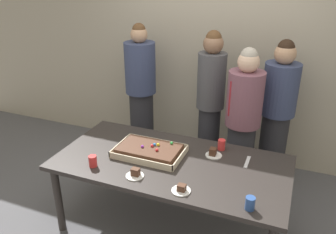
{
  "coord_description": "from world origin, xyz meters",
  "views": [
    {
      "loc": [
        0.96,
        -2.43,
        2.32
      ],
      "look_at": [
        -0.09,
        0.15,
        1.08
      ],
      "focal_mm": 36.63,
      "sensor_mm": 36.0,
      "label": 1
    }
  ],
  "objects_px": {
    "plated_slice_near_right": "(181,189)",
    "cake_server_utensil": "(247,162)",
    "party_table": "(171,168)",
    "sheet_cake": "(150,151)",
    "person_striped_tie_right": "(277,113)",
    "drink_cup_far_end": "(221,145)",
    "drink_cup_nearest": "(250,203)",
    "person_serving_front": "(141,93)",
    "person_green_shirt_behind": "(210,102)",
    "drink_cup_middle": "(93,161)",
    "person_far_right_suit": "(243,123)",
    "plated_slice_near_left": "(135,174)",
    "plated_slice_far_left": "(213,153)"
  },
  "relations": [
    {
      "from": "plated_slice_near_right",
      "to": "person_green_shirt_behind",
      "type": "bearing_deg",
      "value": 97.47
    },
    {
      "from": "party_table",
      "to": "person_far_right_suit",
      "type": "distance_m",
      "value": 0.95
    },
    {
      "from": "person_serving_front",
      "to": "person_striped_tie_right",
      "type": "bearing_deg",
      "value": 62.04
    },
    {
      "from": "party_table",
      "to": "plated_slice_far_left",
      "type": "distance_m",
      "value": 0.4
    },
    {
      "from": "cake_server_utensil",
      "to": "person_serving_front",
      "type": "height_order",
      "value": "person_serving_front"
    },
    {
      "from": "sheet_cake",
      "to": "drink_cup_middle",
      "type": "xyz_separation_m",
      "value": [
        -0.36,
        -0.37,
        0.01
      ]
    },
    {
      "from": "cake_server_utensil",
      "to": "person_striped_tie_right",
      "type": "bearing_deg",
      "value": 81.35
    },
    {
      "from": "plated_slice_near_left",
      "to": "cake_server_utensil",
      "type": "relative_size",
      "value": 0.75
    },
    {
      "from": "drink_cup_nearest",
      "to": "person_green_shirt_behind",
      "type": "bearing_deg",
      "value": 115.65
    },
    {
      "from": "party_table",
      "to": "person_serving_front",
      "type": "height_order",
      "value": "person_serving_front"
    },
    {
      "from": "party_table",
      "to": "plated_slice_near_right",
      "type": "relative_size",
      "value": 13.68
    },
    {
      "from": "person_serving_front",
      "to": "person_green_shirt_behind",
      "type": "height_order",
      "value": "person_serving_front"
    },
    {
      "from": "person_green_shirt_behind",
      "to": "person_far_right_suit",
      "type": "xyz_separation_m",
      "value": [
        0.42,
        -0.28,
        -0.07
      ]
    },
    {
      "from": "party_table",
      "to": "person_green_shirt_behind",
      "type": "bearing_deg",
      "value": 87.77
    },
    {
      "from": "plated_slice_near_right",
      "to": "person_serving_front",
      "type": "xyz_separation_m",
      "value": [
        -1.08,
        1.5,
        0.14
      ]
    },
    {
      "from": "cake_server_utensil",
      "to": "person_striped_tie_right",
      "type": "height_order",
      "value": "person_striped_tie_right"
    },
    {
      "from": "plated_slice_far_left",
      "to": "drink_cup_far_end",
      "type": "bearing_deg",
      "value": 74.68
    },
    {
      "from": "person_far_right_suit",
      "to": "plated_slice_near_right",
      "type": "bearing_deg",
      "value": 30.89
    },
    {
      "from": "party_table",
      "to": "sheet_cake",
      "type": "distance_m",
      "value": 0.25
    },
    {
      "from": "cake_server_utensil",
      "to": "plated_slice_near_right",
      "type": "bearing_deg",
      "value": -122.51
    },
    {
      "from": "drink_cup_far_end",
      "to": "person_striped_tie_right",
      "type": "bearing_deg",
      "value": 62.46
    },
    {
      "from": "drink_cup_middle",
      "to": "plated_slice_far_left",
      "type": "bearing_deg",
      "value": 31.57
    },
    {
      "from": "drink_cup_nearest",
      "to": "person_far_right_suit",
      "type": "xyz_separation_m",
      "value": [
        -0.29,
        1.21,
        0.05
      ]
    },
    {
      "from": "drink_cup_far_end",
      "to": "drink_cup_nearest",
      "type": "bearing_deg",
      "value": -62.66
    },
    {
      "from": "drink_cup_far_end",
      "to": "person_striped_tie_right",
      "type": "height_order",
      "value": "person_striped_tie_right"
    },
    {
      "from": "person_striped_tie_right",
      "to": "person_far_right_suit",
      "type": "height_order",
      "value": "person_striped_tie_right"
    },
    {
      "from": "plated_slice_near_right",
      "to": "cake_server_utensil",
      "type": "relative_size",
      "value": 0.75
    },
    {
      "from": "plated_slice_near_left",
      "to": "person_green_shirt_behind",
      "type": "xyz_separation_m",
      "value": [
        0.23,
        1.43,
        0.15
      ]
    },
    {
      "from": "plated_slice_far_left",
      "to": "drink_cup_nearest",
      "type": "xyz_separation_m",
      "value": [
        0.44,
        -0.63,
        0.03
      ]
    },
    {
      "from": "plated_slice_near_right",
      "to": "drink_cup_middle",
      "type": "bearing_deg",
      "value": 176.36
    },
    {
      "from": "drink_cup_middle",
      "to": "cake_server_utensil",
      "type": "bearing_deg",
      "value": 24.78
    },
    {
      "from": "plated_slice_near_right",
      "to": "person_serving_front",
      "type": "distance_m",
      "value": 1.85
    },
    {
      "from": "plated_slice_near_right",
      "to": "person_far_right_suit",
      "type": "distance_m",
      "value": 1.22
    },
    {
      "from": "drink_cup_middle",
      "to": "cake_server_utensil",
      "type": "distance_m",
      "value": 1.35
    },
    {
      "from": "drink_cup_middle",
      "to": "person_green_shirt_behind",
      "type": "distance_m",
      "value": 1.56
    },
    {
      "from": "sheet_cake",
      "to": "cake_server_utensil",
      "type": "xyz_separation_m",
      "value": [
        0.86,
        0.2,
        -0.03
      ]
    },
    {
      "from": "sheet_cake",
      "to": "person_striped_tie_right",
      "type": "relative_size",
      "value": 0.37
    },
    {
      "from": "person_serving_front",
      "to": "party_table",
      "type": "bearing_deg",
      "value": 7.42
    },
    {
      "from": "person_serving_front",
      "to": "person_green_shirt_behind",
      "type": "xyz_separation_m",
      "value": [
        0.88,
        -0.02,
        0.02
      ]
    },
    {
      "from": "party_table",
      "to": "person_serving_front",
      "type": "xyz_separation_m",
      "value": [
        -0.84,
        1.11,
        0.23
      ]
    },
    {
      "from": "party_table",
      "to": "drink_cup_far_end",
      "type": "relative_size",
      "value": 20.52
    },
    {
      "from": "plated_slice_near_left",
      "to": "drink_cup_middle",
      "type": "xyz_separation_m",
      "value": [
        -0.41,
        0.0,
        0.03
      ]
    },
    {
      "from": "drink_cup_nearest",
      "to": "person_striped_tie_right",
      "type": "xyz_separation_m",
      "value": [
        0.01,
        1.56,
        0.07
      ]
    },
    {
      "from": "drink_cup_nearest",
      "to": "person_far_right_suit",
      "type": "height_order",
      "value": "person_far_right_suit"
    },
    {
      "from": "plated_slice_near_right",
      "to": "person_serving_front",
      "type": "height_order",
      "value": "person_serving_front"
    },
    {
      "from": "sheet_cake",
      "to": "person_green_shirt_behind",
      "type": "bearing_deg",
      "value": 75.66
    },
    {
      "from": "drink_cup_far_end",
      "to": "person_serving_front",
      "type": "distance_m",
      "value": 1.41
    },
    {
      "from": "party_table",
      "to": "plated_slice_near_left",
      "type": "distance_m",
      "value": 0.39
    },
    {
      "from": "drink_cup_far_end",
      "to": "person_green_shirt_behind",
      "type": "bearing_deg",
      "value": 113.78
    },
    {
      "from": "drink_cup_middle",
      "to": "person_green_shirt_behind",
      "type": "relative_size",
      "value": 0.06
    }
  ]
}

